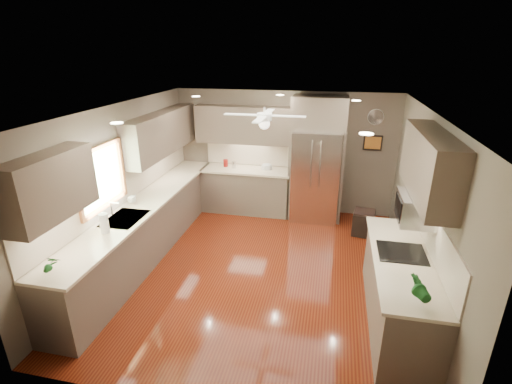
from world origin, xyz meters
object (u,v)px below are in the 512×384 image
at_px(canister_a, 226,163).
at_px(microwave, 416,208).
at_px(soap_bottle, 133,198).
at_px(canister_b, 234,165).
at_px(bowl, 267,169).
at_px(refrigerator, 316,162).
at_px(paper_towel, 104,223).
at_px(stool, 364,223).
at_px(potted_plant_left, 49,264).
at_px(potted_plant_right, 419,288).

bearing_deg(canister_a, microwave, -41.08).
bearing_deg(soap_bottle, microwave, -8.03).
bearing_deg(soap_bottle, canister_b, 63.37).
xyz_separation_m(bowl, microwave, (2.33, -2.76, 0.51)).
height_order(refrigerator, paper_towel, refrigerator).
xyz_separation_m(refrigerator, stool, (0.96, -0.58, -0.95)).
height_order(canister_b, soap_bottle, soap_bottle).
relative_size(canister_a, potted_plant_left, 0.55).
xyz_separation_m(soap_bottle, paper_towel, (0.14, -0.99, 0.05)).
bearing_deg(bowl, stool, -17.94).
distance_m(soap_bottle, bowl, 2.82).
bearing_deg(refrigerator, canister_b, 178.61).
relative_size(soap_bottle, paper_towel, 0.61).
xyz_separation_m(canister_b, soap_bottle, (-1.09, -2.17, 0.02)).
bearing_deg(paper_towel, canister_a, 76.84).
bearing_deg(refrigerator, potted_plant_left, -122.52).
bearing_deg(microwave, soap_bottle, 171.97).
distance_m(canister_a, bowl, 0.89).
bearing_deg(potted_plant_left, bowl, 68.68).
relative_size(canister_a, soap_bottle, 0.84).
relative_size(soap_bottle, potted_plant_right, 0.54).
bearing_deg(canister_a, potted_plant_left, -100.08).
bearing_deg(soap_bottle, paper_towel, -81.92).
bearing_deg(stool, canister_a, 166.59).
distance_m(potted_plant_left, stool, 5.14).
bearing_deg(potted_plant_right, microwave, 84.13).
distance_m(bowl, stool, 2.19).
xyz_separation_m(soap_bottle, stool, (3.74, 1.54, -0.79)).
relative_size(potted_plant_left, stool, 0.59).
height_order(microwave, stool, microwave).
bearing_deg(canister_b, bowl, 0.99).
bearing_deg(canister_a, soap_bottle, -111.89).
bearing_deg(potted_plant_right, stool, 94.45).
relative_size(soap_bottle, refrigerator, 0.07).
relative_size(potted_plant_left, potted_plant_right, 0.82).
relative_size(potted_plant_right, microwave, 0.61).
bearing_deg(stool, canister_b, 166.77).
bearing_deg(stool, potted_plant_left, -135.30).
bearing_deg(canister_b, stool, -13.23).
height_order(canister_a, stool, canister_a).
xyz_separation_m(canister_a, refrigerator, (1.89, -0.10, 0.17)).
bearing_deg(refrigerator, paper_towel, -130.25).
bearing_deg(potted_plant_right, bowl, 119.78).
xyz_separation_m(potted_plant_right, refrigerator, (-1.21, 3.82, 0.08)).
height_order(canister_b, bowl, canister_b).
bearing_deg(potted_plant_right, refrigerator, 107.59).
bearing_deg(bowl, potted_plant_left, -111.32).
height_order(potted_plant_right, refrigerator, refrigerator).
relative_size(bowl, paper_towel, 0.76).
distance_m(potted_plant_right, microwave, 1.18).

